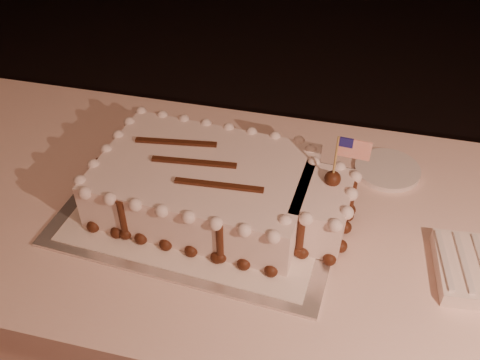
% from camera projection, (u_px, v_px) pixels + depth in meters
% --- Properties ---
extents(room_shell, '(6.10, 8.10, 2.90)m').
position_uv_depth(room_shell, '(464.00, 177.00, 0.29)').
color(room_shell, black).
rests_on(room_shell, ground).
extents(banquet_table, '(2.40, 0.80, 0.75)m').
position_uv_depth(banquet_table, '(341.00, 332.00, 1.40)').
color(banquet_table, '#FFD4C5').
rests_on(banquet_table, ground).
extents(cake_board, '(0.64, 0.50, 0.01)m').
position_uv_depth(cake_board, '(206.00, 205.00, 1.21)').
color(cake_board, silver).
rests_on(cake_board, banquet_table).
extents(doily, '(0.57, 0.45, 0.00)m').
position_uv_depth(doily, '(206.00, 203.00, 1.21)').
color(doily, white).
rests_on(doily, cake_board).
extents(sheet_cake, '(0.59, 0.36, 0.23)m').
position_uv_depth(sheet_cake, '(218.00, 188.00, 1.17)').
color(sheet_cake, white).
rests_on(sheet_cake, doily).
extents(side_plate, '(0.16, 0.16, 0.01)m').
position_uv_depth(side_plate, '(387.00, 170.00, 1.30)').
color(side_plate, white).
rests_on(side_plate, banquet_table).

